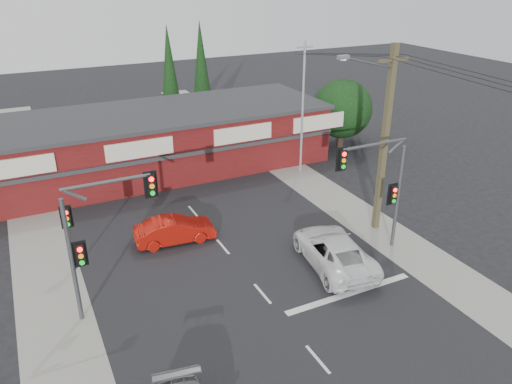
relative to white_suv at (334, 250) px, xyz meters
name	(u,v)px	position (x,y,z in m)	size (l,w,h in m)	color
ground	(265,296)	(-4.20, -0.86, -0.78)	(120.00, 120.00, 0.00)	black
road_strip	(221,245)	(-4.20, 4.14, -0.78)	(14.00, 70.00, 0.01)	black
verge_left	(49,287)	(-12.70, 4.14, -0.77)	(3.00, 70.00, 0.02)	gray
verge_right	(353,212)	(4.30, 4.14, -0.77)	(3.00, 70.00, 0.02)	gray
stop_line	(350,293)	(-0.70, -2.36, -0.77)	(6.50, 0.35, 0.01)	silver
white_suv	(334,250)	(0.00, 0.00, 0.00)	(2.59, 5.62, 1.56)	white
red_sedan	(175,230)	(-6.24, 5.55, -0.09)	(1.46, 4.19, 1.38)	#A11209
lane_dashes	(241,268)	(-4.20, 1.63, -0.77)	(0.12, 42.58, 0.01)	silver
shop_building	(141,143)	(-5.19, 16.13, 1.35)	(27.30, 8.40, 4.22)	#4D0F10
tree_cluster	(341,111)	(10.49, 14.58, 2.12)	(5.90, 5.10, 5.50)	#2D2116
conifer_near	(170,71)	(-0.70, 23.14, 4.70)	(1.80, 1.80, 9.25)	#2D2116
conifer_far	(201,64)	(2.80, 25.14, 4.70)	(1.80, 1.80, 9.25)	#2D2116
traffic_mast_left	(96,230)	(-10.63, 1.15, 3.15)	(3.77, 0.27, 5.97)	#47494C
traffic_mast_right	(382,180)	(2.66, 0.15, 3.17)	(3.96, 0.27, 5.97)	#47494C
pedestal_signal	(68,225)	(-11.40, 5.15, 1.63)	(0.55, 0.27, 3.38)	#47494C
utility_pole	(383,135)	(4.16, 2.13, 4.62)	(4.38, 0.59, 10.00)	#4E462C
steel_pole	(303,107)	(4.80, 11.14, 3.92)	(1.20, 0.16, 9.00)	gray
power_lines	(485,85)	(4.28, -3.33, 8.26)	(2.01, 29.00, 1.22)	black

